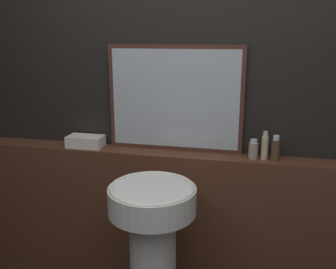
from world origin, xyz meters
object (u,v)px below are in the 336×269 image
object	(u,v)px
towel_stack	(86,141)
lotion_bottle	(276,149)
shampoo_bottle	(253,150)
mirror	(175,99)
conditioner_bottle	(265,146)
pedestal_sink	(153,249)

from	to	relation	value
towel_stack	lotion_bottle	distance (m)	1.18
towel_stack	shampoo_bottle	size ratio (longest dim) A/B	1.97
mirror	lotion_bottle	bearing A→B (deg)	-6.24
conditioner_bottle	pedestal_sink	bearing A→B (deg)	-141.09
mirror	towel_stack	xyz separation A→B (m)	(-0.57, -0.07, -0.29)
shampoo_bottle	mirror	bearing A→B (deg)	172.17
pedestal_sink	mirror	bearing A→B (deg)	89.09
lotion_bottle	pedestal_sink	bearing A→B (deg)	-143.97
mirror	lotion_bottle	xyz separation A→B (m)	(0.61, -0.07, -0.26)
pedestal_sink	towel_stack	bearing A→B (deg)	141.66
pedestal_sink	mirror	xyz separation A→B (m)	(0.01, 0.51, 0.72)
lotion_bottle	mirror	bearing A→B (deg)	173.76
mirror	towel_stack	world-z (taller)	mirror
towel_stack	lotion_bottle	bearing A→B (deg)	0.00
pedestal_sink	shampoo_bottle	distance (m)	0.80
conditioner_bottle	towel_stack	bearing A→B (deg)	180.00
shampoo_bottle	conditioner_bottle	bearing A→B (deg)	0.00
pedestal_sink	lotion_bottle	xyz separation A→B (m)	(0.62, 0.45, 0.47)
towel_stack	pedestal_sink	bearing A→B (deg)	-38.34
mirror	towel_stack	distance (m)	0.65
shampoo_bottle	lotion_bottle	bearing A→B (deg)	0.00
pedestal_sink	mirror	size ratio (longest dim) A/B	1.15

